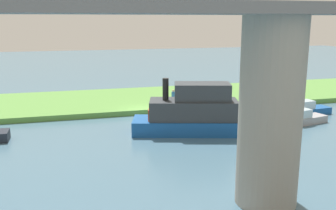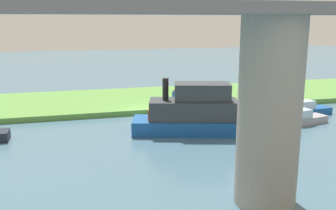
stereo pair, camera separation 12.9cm
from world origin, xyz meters
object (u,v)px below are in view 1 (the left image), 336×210
Objects in this scene: bridge_pylon at (270,113)px; person_on_bank at (173,96)px; mooring_post at (202,98)px; pontoon_yellow at (191,113)px; houseboat_blue at (308,109)px; motorboat_white at (304,118)px.

person_on_bank is (-1.28, -20.76, -3.27)m from bridge_pylon.
mooring_post is (-4.09, -20.13, -3.50)m from bridge_pylon.
pontoon_yellow is (3.85, 8.07, 0.64)m from mooring_post.
person_on_bank is 12.93m from houseboat_blue.
houseboat_blue is 1.03× the size of motorboat_white.
mooring_post is 10.17m from houseboat_blue.
motorboat_white is at bearing -130.94° from bridge_pylon.
person_on_bank is 1.48× the size of mooring_post.
houseboat_blue reaches higher than motorboat_white.
mooring_post is 0.11× the size of pontoon_yellow.
mooring_post is at bearing -51.53° from motorboat_white.
houseboat_blue is (-12.73, -14.80, -3.98)m from bridge_pylon.
pontoon_yellow is at bearing 64.48° from mooring_post.
bridge_pylon reaches higher than motorboat_white.
pontoon_yellow reaches higher than mooring_post.
person_on_bank is 0.33× the size of motorboat_white.
pontoon_yellow is (1.05, 8.70, 0.41)m from person_on_bank.
motorboat_white is at bearing 128.47° from mooring_post.
houseboat_blue is 3.53m from motorboat_white.
mooring_post is at bearing -31.64° from houseboat_blue.
person_on_bank reaches higher than houseboat_blue.
pontoon_yellow is 12.85m from houseboat_blue.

